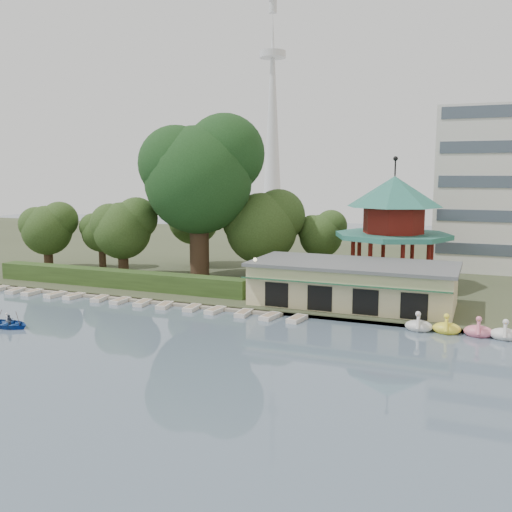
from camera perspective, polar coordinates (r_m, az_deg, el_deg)
The scene contains 13 objects.
ground_plane at distance 38.08m, azimuth -13.33°, elevation -11.00°, with size 220.00×220.00×0.00m, color slate.
shore at distance 84.73m, azimuth 7.41°, elevation -0.04°, with size 220.00×70.00×0.40m, color #424930.
embankment at distance 52.48m, azimuth -2.32°, elevation -5.23°, with size 220.00×0.60×0.30m, color gray.
dock at distance 58.28m, azimuth -13.20°, elevation -4.10°, with size 34.00×1.60×0.24m, color gray.
boathouse at distance 53.27m, azimuth 9.64°, elevation -2.70°, with size 18.60×9.39×3.90m.
pavilion at distance 62.01m, azimuth 13.58°, elevation 3.51°, with size 12.40×12.40×13.50m.
broadcast_tower at distance 181.80m, azimuth 1.66°, elevation 15.16°, with size 8.00×8.00×96.00m.
hedge at distance 62.39m, azimuth -13.74°, elevation -2.20°, with size 30.00×2.00×1.80m, color #304A1E.
lamp_post at distance 52.77m, azimuth -0.09°, elevation -1.61°, with size 0.36×0.36×4.28m.
big_tree at distance 64.68m, azimuth -5.57°, elevation 8.41°, with size 13.28×12.38×18.65m.
small_trees at distance 69.34m, azimuth -7.01°, elevation 3.15°, with size 39.19×16.76×10.18m.
moored_rowboats at distance 56.08m, azimuth -12.41°, elevation -4.50°, with size 34.70×2.73×0.36m.
rowboat_with_passengers at distance 50.74m, azimuth -23.54°, elevation -5.94°, with size 5.34×3.84×2.01m.
Camera 1 is at (21.12, -29.13, 12.48)m, focal length 40.00 mm.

